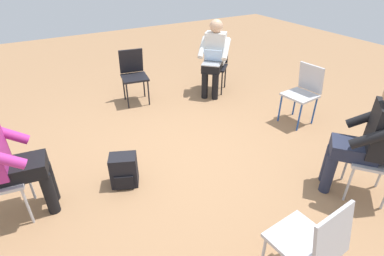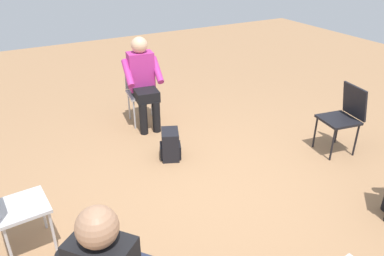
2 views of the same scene
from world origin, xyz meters
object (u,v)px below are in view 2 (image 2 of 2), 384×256
Objects in this scene: person_in_magenta at (143,79)px; chair_north at (141,88)px; chair_east at (344,114)px; backpack_near_laptop_user at (170,146)px; chair_west at (10,204)px.

chair_north is at bearing -90.00° from person_in_magenta.
person_in_magenta is (-1.85, 1.84, 0.20)m from chair_east.
person_in_magenta is at bearing 85.46° from backpack_near_laptop_user.
person_in_magenta is (-0.02, -0.17, 0.20)m from chair_north.
chair_north is 2.36× the size of backpack_near_laptop_user.
person_in_magenta reaches higher than backpack_near_laptop_user.
chair_east is 2.13m from backpack_near_laptop_user.
chair_north is at bearing 130.76° from chair_west.
chair_east is at bearing 139.95° from chair_north.
chair_north is at bearing 51.67° from chair_east.
backpack_near_laptop_user is (1.78, 0.76, -0.34)m from chair_west.
chair_west is 1.00× the size of chair_north.
chair_east is at bearing -23.75° from backpack_near_laptop_user.
chair_east is at bearing 83.88° from chair_west.
chair_north is at bearing 85.03° from backpack_near_laptop_user.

